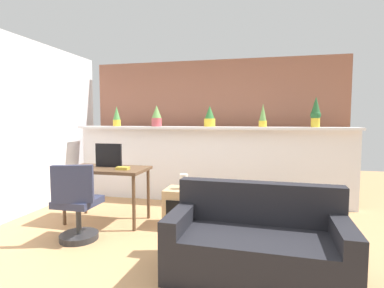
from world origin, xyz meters
name	(u,v)px	position (x,y,z in m)	size (l,w,h in m)	color
ground_plane	(177,251)	(0.00, 0.00, 0.00)	(12.00, 12.00, 0.00)	tan
divider_wall	(209,166)	(0.00, 2.00, 0.62)	(4.65, 0.16, 1.25)	silver
plant_shelf	(208,128)	(0.00, 1.96, 1.27)	(4.65, 0.39, 0.04)	silver
brick_wall_behind	(214,128)	(0.00, 2.60, 1.25)	(4.65, 0.10, 2.50)	#935B47
side_wall_left	(1,127)	(-2.58, 0.40, 1.30)	(0.12, 4.40, 2.60)	silver
potted_plant_0	(117,117)	(-1.67, 1.96, 1.46)	(0.14, 0.14, 0.35)	gold
potted_plant_1	(157,116)	(-0.90, 1.93, 1.47)	(0.17, 0.17, 0.36)	#B7474C
potted_plant_2	(210,117)	(0.02, 1.99, 1.45)	(0.19, 0.19, 0.35)	gold
potted_plant_3	(263,116)	(0.88, 1.96, 1.46)	(0.13, 0.13, 0.37)	gold
potted_plant_4	(316,112)	(1.67, 1.96, 1.52)	(0.16, 0.16, 0.47)	gold
desk	(107,174)	(-1.19, 0.70, 0.67)	(1.10, 0.60, 0.75)	brown
tv_monitor	(109,155)	(-1.20, 0.78, 0.91)	(0.38, 0.04, 0.32)	black
office_chair	(77,208)	(-1.19, 0.00, 0.39)	(0.50, 0.50, 0.91)	#262628
side_cube_shelf	(181,207)	(-0.16, 0.75, 0.25)	(0.40, 0.41, 0.50)	tan
vase_on_shelf	(184,181)	(-0.12, 0.75, 0.60)	(0.11, 0.11, 0.20)	silver
book_on_desk	(123,168)	(-0.90, 0.60, 0.77)	(0.17, 0.10, 0.04)	gold
couch	(256,244)	(0.83, -0.31, 0.28)	(1.59, 0.82, 0.80)	black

